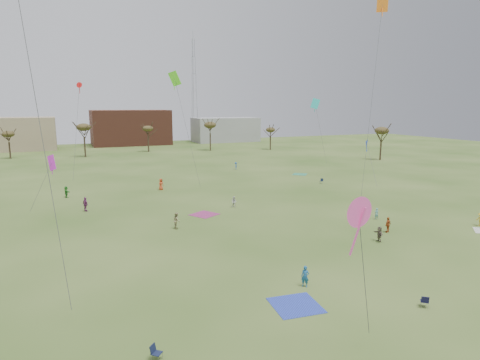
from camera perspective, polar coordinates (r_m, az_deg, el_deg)
name	(u,v)px	position (r m, az deg, el deg)	size (l,w,h in m)	color
ground	(296,266)	(36.44, 7.70, -11.67)	(260.00, 260.00, 0.00)	#2F4F18
flyer_near_right	(305,276)	(32.40, 8.98, -13.02)	(0.60, 0.39, 1.64)	#1D5985
spectator_fore_a	(388,225)	(47.63, 19.77, -5.84)	(0.99, 0.41, 1.69)	#A8481C
spectator_fore_b	(177,221)	(46.74, -8.73, -5.56)	(0.89, 0.69, 1.82)	#9A9162
spectator_fore_c	(379,234)	(44.20, 18.67, -7.09)	(1.45, 0.46, 1.57)	brown
flyer_mid_b	(480,219)	(54.58, 30.26, -4.71)	(1.00, 0.57, 1.54)	gold
flyer_mid_c	(376,214)	(52.54, 18.33, -4.44)	(0.51, 0.33, 1.39)	#62A3A3
spectator_mid_d	(85,204)	(57.11, -20.57, -3.16)	(1.11, 0.46, 1.89)	#833674
spectator_mid_e	(234,202)	(55.66, -0.83, -3.06)	(0.72, 0.56, 1.47)	#B8B8B8
flyer_far_a	(66,192)	(66.74, -22.86, -1.52)	(1.59, 0.51, 1.72)	#2E812B
flyer_far_b	(161,184)	(68.35, -10.86, -0.57)	(0.91, 0.59, 1.86)	#C24621
flyer_far_c	(236,166)	(88.62, -0.59, 1.97)	(1.02, 0.59, 1.58)	#204E96
blanket_blue	(296,305)	(29.89, 7.70, -16.79)	(3.19, 3.19, 0.03)	#293FB5
blanket_plum	(204,215)	(52.38, -4.94, -4.77)	(2.95, 2.95, 0.03)	#932D65
blanket_olive	(300,174)	(83.26, 8.25, 0.78)	(2.70, 2.70, 0.03)	#318863
camp_chair_left	(157,356)	(24.57, -11.46, -22.70)	(0.74, 0.74, 0.87)	#141C37
camp_chair_center	(424,304)	(31.90, 24.11, -15.31)	(0.73, 0.74, 0.87)	#15153A
camp_chair_right	(321,182)	(74.20, 11.17, -0.26)	(0.72, 0.71, 0.87)	#121F33
kites_aloft	(232,112)	(49.22, -1.09, 9.42)	(66.32, 63.61, 26.77)	red
tree_line	(124,131)	(109.15, -15.70, 6.48)	(117.44, 49.32, 8.91)	#3A2B1E
building_brick	(130,127)	(150.73, -14.89, 7.04)	(26.00, 16.00, 12.00)	brown
building_grey	(225,130)	(158.01, -2.02, 6.96)	(24.00, 12.00, 9.00)	gray
radio_tower	(194,90)	(161.15, -6.38, 12.20)	(1.51, 1.72, 41.00)	#9EA3A8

